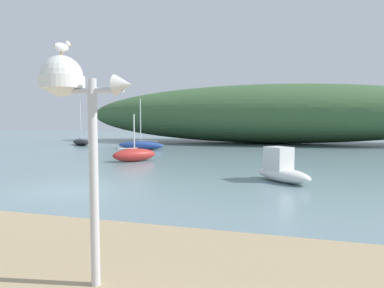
# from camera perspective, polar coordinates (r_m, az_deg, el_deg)

# --- Properties ---
(ground_plane) EXTENTS (120.00, 120.00, 0.00)m
(ground_plane) POSITION_cam_1_polar(r_m,az_deg,el_deg) (12.43, -19.47, -7.38)
(ground_plane) COLOR gray
(distant_hill) EXTENTS (41.62, 12.18, 6.30)m
(distant_hill) POSITION_cam_1_polar(r_m,az_deg,el_deg) (37.05, 12.80, 5.07)
(distant_hill) COLOR #3D6038
(distant_hill) RESTS_ON ground
(mast_structure) EXTENTS (1.30, 0.59, 3.07)m
(mast_structure) POSITION_cam_1_polar(r_m,az_deg,el_deg) (4.71, -20.18, 8.13)
(mast_structure) COLOR silver
(mast_structure) RESTS_ON beach_sand
(seagull_on_radar) EXTENTS (0.17, 0.28, 0.20)m
(seagull_on_radar) POSITION_cam_1_polar(r_m,az_deg,el_deg) (4.87, -21.43, 15.34)
(seagull_on_radar) COLOR orange
(seagull_on_radar) RESTS_ON mast_structure
(motorboat_outer_mooring) EXTENTS (2.58, 2.56, 1.36)m
(motorboat_outer_mooring) POSITION_cam_1_polar(r_m,az_deg,el_deg) (13.64, 15.12, -4.27)
(motorboat_outer_mooring) COLOR white
(motorboat_outer_mooring) RESTS_ON ground
(sailboat_by_sandbar) EXTENTS (3.60, 3.40, 4.33)m
(sailboat_by_sandbar) POSITION_cam_1_polar(r_m,az_deg,el_deg) (34.67, -18.54, 0.33)
(sailboat_by_sandbar) COLOR black
(sailboat_by_sandbar) RESTS_ON ground
(sailboat_east_reach) EXTENTS (4.35, 1.62, 4.23)m
(sailboat_east_reach) POSITION_cam_1_polar(r_m,az_deg,el_deg) (28.11, -8.80, -0.20)
(sailboat_east_reach) COLOR #2D4C9E
(sailboat_east_reach) RESTS_ON ground
(sailboat_far_left) EXTENTS (2.50, 2.65, 2.79)m
(sailboat_far_left) POSITION_cam_1_polar(r_m,az_deg,el_deg) (19.99, -9.88, -1.83)
(sailboat_far_left) COLOR #B72D28
(sailboat_far_left) RESTS_ON ground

